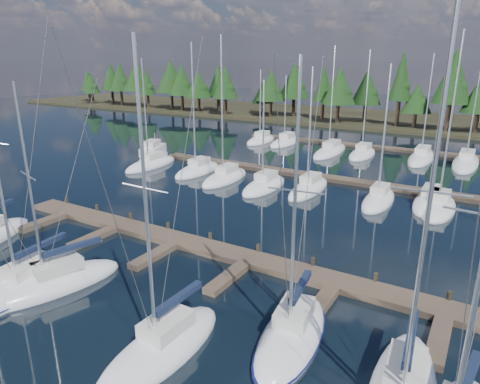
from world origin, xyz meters
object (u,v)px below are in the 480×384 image
Objects in this scene: front_sailboat_2 at (53,284)px; front_sailboat_4 at (292,335)px; front_sailboat_1 at (25,285)px; front_sailboat_3 at (163,347)px; motor_yacht_left at (153,156)px; main_dock at (246,263)px.

front_sailboat_4 reaches higher than front_sailboat_2.
front_sailboat_1 is 10.76m from front_sailboat_3.
front_sailboat_4 reaches higher than motor_yacht_left.
front_sailboat_1 is 1.26× the size of front_sailboat_2.
main_dock is 9.58m from front_sailboat_3.
front_sailboat_3 is 40.34m from motor_yacht_left.
front_sailboat_1 is (-9.74, -9.32, 0.09)m from main_dock.
front_sailboat_1 is 1.82× the size of motor_yacht_left.
front_sailboat_4 is at bearing 13.59° from front_sailboat_1.
motor_yacht_left is at bearing 121.77° from front_sailboat_2.
front_sailboat_2 is at bearing -58.23° from motor_yacht_left.
front_sailboat_2 is 0.91× the size of front_sailboat_4.
front_sailboat_1 is at bearing 178.95° from front_sailboat_3.
motor_yacht_left is at bearing 132.41° from front_sailboat_3.
front_sailboat_1 reaches higher than main_dock.
front_sailboat_1 is 33.85m from motor_yacht_left.
front_sailboat_1 reaches higher than front_sailboat_4.
front_sailboat_2 is 9.54m from front_sailboat_3.
main_dock is 33.11m from motor_yacht_left.
front_sailboat_3 reaches higher than front_sailboat_2.
front_sailboat_2 is (1.28, 0.95, -0.01)m from front_sailboat_1.
main_dock is 11.90m from front_sailboat_2.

